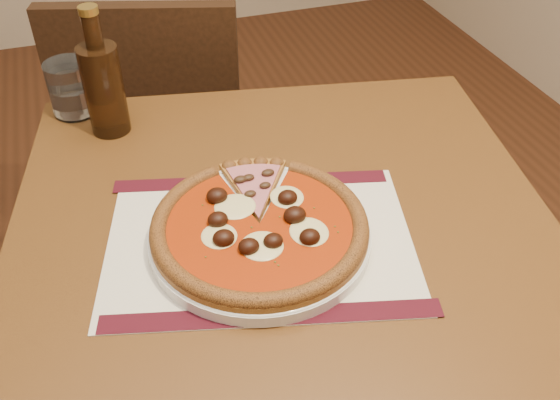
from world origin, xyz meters
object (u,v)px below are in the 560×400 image
object	(u,v)px
table	(284,272)
chair_far	(161,133)
plate	(260,236)
pizza	(260,226)
water_glass	(71,88)
bottle	(103,85)

from	to	relation	value
table	chair_far	size ratio (longest dim) A/B	1.08
plate	pizza	xyz separation A→B (m)	(-0.00, -0.00, 0.02)
chair_far	plate	size ratio (longest dim) A/B	2.79
pizza	plate	bearing A→B (deg)	80.42
chair_far	plate	bearing A→B (deg)	110.27
table	pizza	world-z (taller)	pizza
water_glass	bottle	bearing A→B (deg)	-56.06
chair_far	plate	distance (m)	0.76
plate	water_glass	size ratio (longest dim) A/B	3.18
chair_far	table	bearing A→B (deg)	114.07
plate	water_glass	distance (m)	0.50
chair_far	bottle	xyz separation A→B (m)	(-0.12, -0.36, 0.34)
table	plate	world-z (taller)	plate
pizza	bottle	xyz separation A→B (m)	(-0.16, 0.36, 0.06)
table	bottle	size ratio (longest dim) A/B	4.15
pizza	water_glass	distance (m)	0.49
chair_far	water_glass	world-z (taller)	chair_far
plate	chair_far	bearing A→B (deg)	93.60
table	plate	size ratio (longest dim) A/B	3.01
chair_far	pizza	size ratio (longest dim) A/B	2.86
plate	pizza	size ratio (longest dim) A/B	1.03
table	chair_far	world-z (taller)	chair_far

